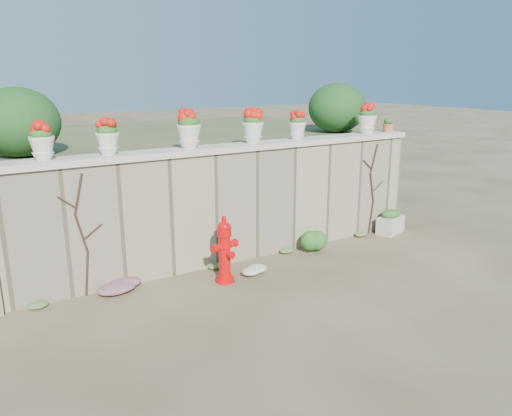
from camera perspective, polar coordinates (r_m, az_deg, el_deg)
ground at (r=7.86m, az=3.83°, el=-9.71°), size 80.00×80.00×0.00m
stone_wall at (r=8.96m, az=-2.74°, el=0.24°), size 8.00×0.40×2.00m
wall_cap at (r=8.75m, az=-2.83°, el=6.90°), size 8.10×0.52×0.10m
raised_fill at (r=11.79m, az=-10.34°, el=3.62°), size 9.00×6.00×2.00m
back_shrub_left at (r=8.87m, az=-25.56°, el=8.83°), size 1.30×1.30×1.10m
back_shrub_right at (r=11.63m, az=9.24°, el=11.23°), size 1.30×1.30×1.10m
vine_left at (r=7.86m, az=-19.23°, el=-2.81°), size 0.60×0.04×1.91m
vine_right at (r=10.70m, az=13.15°, el=2.26°), size 0.60×0.04×1.91m
fire_hydrant at (r=8.07m, az=-3.61°, el=-4.73°), size 0.48×0.34×1.11m
planter_box at (r=11.00m, az=15.12°, el=-1.58°), size 0.70×0.54×0.52m
green_shrub at (r=9.59m, az=6.72°, el=-3.46°), size 0.55×0.49×0.52m
magenta_clump at (r=8.14m, az=-15.23°, el=-8.53°), size 0.80×0.53×0.21m
white_flowers at (r=8.48m, az=-0.34°, el=-7.02°), size 0.56×0.44×0.20m
urn_pot_0 at (r=7.72m, az=-23.28°, el=7.01°), size 0.35×0.35×0.55m
urn_pot_1 at (r=7.91m, az=-16.61°, el=7.77°), size 0.35×0.35×0.55m
urn_pot_2 at (r=8.35m, az=-7.68°, el=8.90°), size 0.40×0.40×0.63m
urn_pot_3 at (r=8.93m, az=-0.37°, el=9.31°), size 0.38×0.38×0.60m
urn_pot_4 at (r=9.47m, az=4.74°, el=9.36°), size 0.33×0.33×0.52m
urn_pot_5 at (r=10.61m, az=12.59°, el=9.90°), size 0.39×0.39×0.61m
terracotta_pot at (r=11.06m, az=14.87°, el=9.08°), size 0.24×0.24×0.28m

